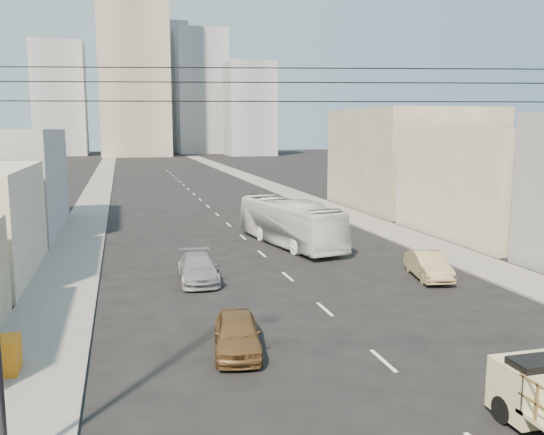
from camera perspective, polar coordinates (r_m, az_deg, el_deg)
name	(u,v)px	position (r m, az deg, el deg)	size (l,w,h in m)	color
sidewalk_left	(98,190)	(79.95, -16.86, 2.67)	(3.50, 180.00, 0.12)	slate
sidewalk_right	(269,185)	(82.44, -0.29, 3.22)	(3.50, 180.00, 0.12)	slate
lane_dashes	(204,203)	(63.59, -6.77, 1.46)	(0.15, 104.00, 0.01)	silver
city_bus	(290,223)	(39.91, 1.77, -0.51)	(2.67, 11.43, 3.18)	silver
sedan_brown	(237,334)	(21.23, -3.47, -11.40)	(1.66, 4.13, 1.41)	brown
sedan_tan	(428,266)	(32.31, 15.24, -4.61)	(1.51, 4.34, 1.43)	tan
sedan_grey	(198,268)	(30.88, -7.34, -5.01)	(1.97, 4.85, 1.41)	gray
overhead_wires	(526,85)	(13.99, 23.87, 11.94)	(23.01, 5.02, 0.72)	black
bldg_right_mid	(506,183)	(47.03, 22.15, 3.22)	(11.00, 14.00, 8.00)	#B2A88F
bldg_right_far	(410,159)	(60.74, 13.53, 5.67)	(12.00, 16.00, 10.00)	gray
high_rise_tower	(133,54)	(180.90, -13.59, 15.50)	(20.00, 20.00, 60.00)	gray
midrise_ne	(201,93)	(196.67, -7.01, 12.18)	(16.00, 16.00, 40.00)	#919498
midrise_nw	(60,99)	(190.50, -20.26, 10.93)	(15.00, 15.00, 34.00)	#919498
midrise_back	(161,89)	(210.47, -10.90, 12.41)	(18.00, 18.00, 44.00)	gray
midrise_east	(250,109)	(178.81, -2.22, 10.67)	(14.00, 14.00, 28.00)	#919498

